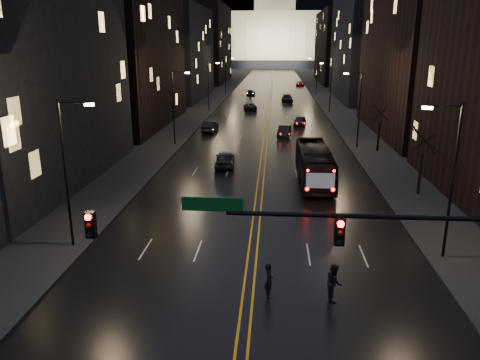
% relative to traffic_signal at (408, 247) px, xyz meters
% --- Properties ---
extents(road, '(20.00, 320.00, 0.02)m').
position_rel_traffic_signal_xyz_m(road, '(-5.91, 130.00, -5.09)').
color(road, black).
rests_on(road, ground).
extents(sidewalk_left, '(8.00, 320.00, 0.16)m').
position_rel_traffic_signal_xyz_m(sidewalk_left, '(-19.91, 130.00, -5.02)').
color(sidewalk_left, black).
rests_on(sidewalk_left, ground).
extents(sidewalk_right, '(8.00, 320.00, 0.16)m').
position_rel_traffic_signal_xyz_m(sidewalk_right, '(8.09, 130.00, -5.02)').
color(sidewalk_right, black).
rests_on(sidewalk_right, ground).
extents(center_line, '(0.62, 320.00, 0.01)m').
position_rel_traffic_signal_xyz_m(center_line, '(-5.91, 130.00, -5.08)').
color(center_line, orange).
rests_on(center_line, road).
extents(building_left_near, '(12.00, 28.00, 22.00)m').
position_rel_traffic_signal_xyz_m(building_left_near, '(-26.91, 22.00, 5.90)').
color(building_left_near, black).
rests_on(building_left_near, ground).
extents(building_left_mid, '(12.00, 30.00, 28.00)m').
position_rel_traffic_signal_xyz_m(building_left_mid, '(-26.91, 54.00, 8.90)').
color(building_left_mid, black).
rests_on(building_left_mid, ground).
extents(building_left_far, '(12.00, 34.00, 20.00)m').
position_rel_traffic_signal_xyz_m(building_left_far, '(-26.91, 92.00, 4.90)').
color(building_left_far, black).
rests_on(building_left_far, ground).
extents(building_left_dist, '(12.00, 40.00, 24.00)m').
position_rel_traffic_signal_xyz_m(building_left_dist, '(-26.91, 140.00, 6.90)').
color(building_left_dist, black).
rests_on(building_left_dist, ground).
extents(building_right_mid, '(12.00, 34.00, 26.00)m').
position_rel_traffic_signal_xyz_m(building_right_mid, '(15.09, 92.00, 7.90)').
color(building_right_mid, black).
rests_on(building_right_mid, ground).
extents(building_right_dist, '(12.00, 40.00, 22.00)m').
position_rel_traffic_signal_xyz_m(building_right_dist, '(15.09, 140.00, 5.90)').
color(building_right_dist, black).
rests_on(building_right_dist, ground).
extents(capitol, '(90.00, 50.00, 58.50)m').
position_rel_traffic_signal_xyz_m(capitol, '(-5.91, 250.00, 12.05)').
color(capitol, black).
rests_on(capitol, ground).
extents(traffic_signal, '(17.29, 0.45, 7.00)m').
position_rel_traffic_signal_xyz_m(traffic_signal, '(0.00, 0.00, 0.00)').
color(traffic_signal, black).
rests_on(traffic_signal, ground).
extents(streetlamp_right_near, '(2.13, 0.25, 9.00)m').
position_rel_traffic_signal_xyz_m(streetlamp_right_near, '(4.91, 10.00, -0.02)').
color(streetlamp_right_near, black).
rests_on(streetlamp_right_near, ground).
extents(streetlamp_left_near, '(2.13, 0.25, 9.00)m').
position_rel_traffic_signal_xyz_m(streetlamp_left_near, '(-16.72, 10.00, -0.02)').
color(streetlamp_left_near, black).
rests_on(streetlamp_left_near, ground).
extents(streetlamp_right_mid, '(2.13, 0.25, 9.00)m').
position_rel_traffic_signal_xyz_m(streetlamp_right_mid, '(4.91, 40.00, -0.02)').
color(streetlamp_right_mid, black).
rests_on(streetlamp_right_mid, ground).
extents(streetlamp_left_mid, '(2.13, 0.25, 9.00)m').
position_rel_traffic_signal_xyz_m(streetlamp_left_mid, '(-16.72, 40.00, -0.02)').
color(streetlamp_left_mid, black).
rests_on(streetlamp_left_mid, ground).
extents(streetlamp_right_far, '(2.13, 0.25, 9.00)m').
position_rel_traffic_signal_xyz_m(streetlamp_right_far, '(4.91, 70.00, -0.02)').
color(streetlamp_right_far, black).
rests_on(streetlamp_right_far, ground).
extents(streetlamp_left_far, '(2.13, 0.25, 9.00)m').
position_rel_traffic_signal_xyz_m(streetlamp_left_far, '(-16.72, 70.00, -0.02)').
color(streetlamp_left_far, black).
rests_on(streetlamp_left_far, ground).
extents(streetlamp_right_dist, '(2.13, 0.25, 9.00)m').
position_rel_traffic_signal_xyz_m(streetlamp_right_dist, '(4.91, 100.00, -0.02)').
color(streetlamp_right_dist, black).
rests_on(streetlamp_right_dist, ground).
extents(streetlamp_left_dist, '(2.13, 0.25, 9.00)m').
position_rel_traffic_signal_xyz_m(streetlamp_left_dist, '(-16.72, 100.00, -0.02)').
color(streetlamp_left_dist, black).
rests_on(streetlamp_left_dist, ground).
extents(tree_right_mid, '(2.40, 2.40, 6.65)m').
position_rel_traffic_signal_xyz_m(tree_right_mid, '(7.09, 22.00, -0.58)').
color(tree_right_mid, black).
rests_on(tree_right_mid, ground).
extents(tree_right_far, '(2.40, 2.40, 6.65)m').
position_rel_traffic_signal_xyz_m(tree_right_far, '(7.09, 38.00, -0.58)').
color(tree_right_far, black).
rests_on(tree_right_far, ground).
extents(bus, '(2.84, 11.55, 3.21)m').
position_rel_traffic_signal_xyz_m(bus, '(-1.13, 25.50, -3.50)').
color(bus, black).
rests_on(bus, ground).
extents(oncoming_car_a, '(2.17, 4.82, 1.61)m').
position_rel_traffic_signal_xyz_m(oncoming_car_a, '(-9.72, 30.14, -4.30)').
color(oncoming_car_a, black).
rests_on(oncoming_car_a, ground).
extents(oncoming_car_b, '(1.91, 4.76, 1.54)m').
position_rel_traffic_signal_xyz_m(oncoming_car_b, '(-13.84, 49.42, -4.33)').
color(oncoming_car_b, black).
rests_on(oncoming_car_b, ground).
extents(oncoming_car_c, '(2.86, 5.13, 1.36)m').
position_rel_traffic_signal_xyz_m(oncoming_car_c, '(-9.41, 72.51, -4.42)').
color(oncoming_car_c, black).
rests_on(oncoming_car_c, ground).
extents(oncoming_car_d, '(2.05, 4.73, 1.36)m').
position_rel_traffic_signal_xyz_m(oncoming_car_d, '(-10.67, 98.23, -4.42)').
color(oncoming_car_d, black).
rests_on(oncoming_car_d, ground).
extents(receding_car_a, '(2.09, 4.68, 1.49)m').
position_rel_traffic_signal_xyz_m(receding_car_a, '(-3.41, 46.49, -4.36)').
color(receding_car_a, black).
rests_on(receding_car_a, ground).
extents(receding_car_b, '(2.31, 4.55, 1.48)m').
position_rel_traffic_signal_xyz_m(receding_car_b, '(-0.93, 55.26, -4.36)').
color(receding_car_b, black).
rests_on(receding_car_b, ground).
extents(receding_car_c, '(2.47, 5.60, 1.60)m').
position_rel_traffic_signal_xyz_m(receding_car_c, '(-2.18, 85.27, -4.30)').
color(receding_car_c, black).
rests_on(receding_car_c, ground).
extents(receding_car_d, '(2.29, 4.85, 1.34)m').
position_rel_traffic_signal_xyz_m(receding_car_d, '(2.59, 126.19, -4.43)').
color(receding_car_d, black).
rests_on(receding_car_d, ground).
extents(pedestrian_a, '(0.54, 0.72, 1.79)m').
position_rel_traffic_signal_xyz_m(pedestrian_a, '(-4.89, 5.00, -4.21)').
color(pedestrian_a, black).
rests_on(pedestrian_a, ground).
extents(pedestrian_b, '(0.52, 0.92, 1.86)m').
position_rel_traffic_signal_xyz_m(pedestrian_b, '(-1.75, 5.00, -4.17)').
color(pedestrian_b, black).
rests_on(pedestrian_b, ground).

